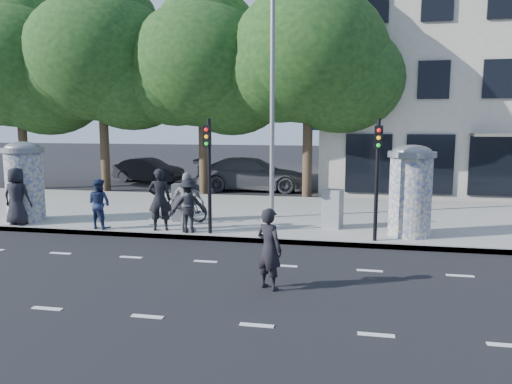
% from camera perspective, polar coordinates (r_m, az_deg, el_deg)
% --- Properties ---
extents(ground, '(120.00, 120.00, 0.00)m').
position_cam_1_polar(ground, '(11.35, -7.84, -9.81)').
color(ground, black).
rests_on(ground, ground).
extents(sidewalk, '(40.00, 8.00, 0.15)m').
position_cam_1_polar(sidewalk, '(18.37, -0.25, -2.54)').
color(sidewalk, gray).
rests_on(sidewalk, ground).
extents(curb, '(40.00, 0.10, 0.16)m').
position_cam_1_polar(curb, '(14.61, -3.32, -5.36)').
color(curb, slate).
rests_on(curb, ground).
extents(lane_dash_near, '(32.00, 0.12, 0.01)m').
position_cam_1_polar(lane_dash_near, '(9.43, -12.30, -13.75)').
color(lane_dash_near, silver).
rests_on(lane_dash_near, ground).
extents(lane_dash_far, '(32.00, 0.12, 0.01)m').
position_cam_1_polar(lane_dash_far, '(12.63, -5.77, -7.91)').
color(lane_dash_far, silver).
rests_on(lane_dash_far, ground).
extents(ad_column_left, '(1.36, 1.36, 2.65)m').
position_cam_1_polar(ad_column_left, '(18.32, -24.94, 1.29)').
color(ad_column_left, beige).
rests_on(ad_column_left, sidewalk).
extents(ad_column_right, '(1.36, 1.36, 2.65)m').
position_cam_1_polar(ad_column_right, '(15.12, 17.25, 0.38)').
color(ad_column_right, beige).
rests_on(ad_column_right, sidewalk).
extents(traffic_pole_near, '(0.22, 0.31, 3.40)m').
position_cam_1_polar(traffic_pole_near, '(14.65, -5.43, 3.20)').
color(traffic_pole_near, black).
rests_on(traffic_pole_near, sidewalk).
extents(traffic_pole_far, '(0.22, 0.31, 3.40)m').
position_cam_1_polar(traffic_pole_far, '(14.06, 13.70, 2.80)').
color(traffic_pole_far, black).
rests_on(traffic_pole_far, sidewalk).
extents(street_lamp, '(0.25, 0.93, 8.00)m').
position_cam_1_polar(street_lamp, '(17.11, 1.84, 12.54)').
color(street_lamp, slate).
rests_on(street_lamp, sidewalk).
extents(tree_far_left, '(7.20, 7.20, 9.26)m').
position_cam_1_polar(tree_far_left, '(28.23, -25.56, 12.89)').
color(tree_far_left, '#38281C').
rests_on(tree_far_left, ground).
extents(tree_mid_left, '(7.20, 7.20, 9.57)m').
position_cam_1_polar(tree_mid_left, '(25.88, -17.31, 14.49)').
color(tree_mid_left, '#38281C').
rests_on(tree_mid_left, ground).
extents(tree_near_left, '(6.80, 6.80, 8.97)m').
position_cam_1_polar(tree_near_left, '(24.10, -6.17, 14.26)').
color(tree_near_left, '#38281C').
rests_on(tree_near_left, ground).
extents(tree_center, '(7.00, 7.00, 9.30)m').
position_cam_1_polar(tree_center, '(22.77, 6.05, 15.25)').
color(tree_center, '#38281C').
rests_on(tree_center, ground).
extents(ped_a, '(0.93, 0.63, 1.86)m').
position_cam_1_polar(ped_a, '(17.77, -25.67, -0.44)').
color(ped_a, black).
rests_on(ped_a, sidewalk).
extents(ped_b, '(0.80, 0.65, 1.91)m').
position_cam_1_polar(ped_b, '(15.47, -10.96, -0.85)').
color(ped_b, black).
rests_on(ped_b, sidewalk).
extents(ped_c, '(0.88, 0.76, 1.57)m').
position_cam_1_polar(ped_c, '(16.24, -17.50, -1.27)').
color(ped_c, '#1E2A4C').
rests_on(ped_c, sidewalk).
extents(ped_d, '(1.17, 0.84, 1.63)m').
position_cam_1_polar(ped_d, '(15.07, -7.70, -1.56)').
color(ped_d, black).
rests_on(ped_d, sidewalk).
extents(ped_e, '(1.14, 0.75, 1.82)m').
position_cam_1_polar(ped_e, '(15.06, -7.83, -1.20)').
color(ped_e, gray).
rests_on(ped_e, sidewalk).
extents(man_road, '(0.75, 0.68, 1.72)m').
position_cam_1_polar(man_road, '(10.38, 1.52, -6.51)').
color(man_road, black).
rests_on(man_road, ground).
extents(bicycle, '(1.03, 2.08, 1.04)m').
position_cam_1_polar(bicycle, '(16.85, -8.61, -1.55)').
color(bicycle, black).
rests_on(bicycle, sidewalk).
extents(cabinet_left, '(0.63, 0.48, 1.25)m').
position_cam_1_polar(cabinet_left, '(16.86, -8.46, -1.19)').
color(cabinet_left, slate).
rests_on(cabinet_left, sidewalk).
extents(cabinet_right, '(0.69, 0.59, 1.22)m').
position_cam_1_polar(cabinet_right, '(15.78, 8.73, -1.89)').
color(cabinet_right, gray).
rests_on(cabinet_right, sidewalk).
extents(car_mid, '(2.24, 4.31, 1.35)m').
position_cam_1_polar(car_mid, '(29.13, -12.18, 2.45)').
color(car_mid, black).
rests_on(car_mid, ground).
extents(car_right, '(2.45, 5.71, 1.64)m').
position_cam_1_polar(car_right, '(25.06, -0.38, 2.06)').
color(car_right, '#4E4F54').
rests_on(car_right, ground).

